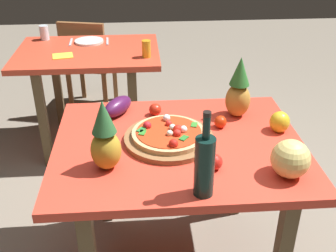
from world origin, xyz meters
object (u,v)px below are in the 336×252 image
at_px(drinking_glass_water, 44,33).
at_px(knife_utensil, 107,41).
at_px(tomato_near_board, 220,122).
at_px(drinking_glass_juice, 146,49).
at_px(pineapple_right, 105,139).
at_px(napkin_folded, 63,56).
at_px(display_table, 179,161).
at_px(dinner_plate, 89,41).
at_px(dining_chair, 88,60).
at_px(bell_pepper, 280,122).
at_px(wine_bottle, 204,165).
at_px(background_table, 89,66).
at_px(melon, 290,159).
at_px(eggplant, 118,106).
at_px(fork_utensil, 71,42).
at_px(tomato_beside_pepper, 214,162).
at_px(pizza, 169,133).
at_px(pizza_board, 169,138).
at_px(pineapple_left, 239,90).

distance_m(drinking_glass_water, knife_utensil, 0.50).
distance_m(tomato_near_board, drinking_glass_juice, 1.09).
xyz_separation_m(pineapple_right, napkin_folded, (-0.38, 1.40, -0.13)).
height_order(display_table, dinner_plate, dinner_plate).
distance_m(dining_chair, bell_pepper, 2.20).
bearing_deg(bell_pepper, wine_bottle, -134.23).
relative_size(wine_bottle, dinner_plate, 1.58).
relative_size(background_table, pineapple_right, 3.39).
height_order(dining_chair, wine_bottle, wine_bottle).
distance_m(melon, drinking_glass_water, 2.32).
bearing_deg(display_table, eggplant, 133.16).
bearing_deg(dinner_plate, drinking_glass_water, 164.87).
relative_size(display_table, tomato_near_board, 18.72).
height_order(display_table, pineapple_right, pineapple_right).
bearing_deg(fork_utensil, tomato_beside_pepper, -67.59).
relative_size(bell_pepper, napkin_folded, 0.74).
bearing_deg(background_table, pizza, -69.49).
bearing_deg(bell_pepper, dining_chair, 120.60).
relative_size(wine_bottle, tomato_near_board, 5.71).
xyz_separation_m(dinner_plate, knife_utensil, (0.14, 0.00, -0.00)).
relative_size(pineapple_right, tomato_near_board, 5.05).
height_order(pineapple_right, drinking_glass_water, pineapple_right).
distance_m(tomato_beside_pepper, dinner_plate, 1.87).
distance_m(wine_bottle, pineapple_right, 0.42).
xyz_separation_m(display_table, drinking_glass_water, (-0.89, 1.63, 0.16)).
height_order(pizza_board, pineapple_left, pineapple_left).
xyz_separation_m(wine_bottle, dinner_plate, (-0.60, 1.91, -0.12)).
distance_m(pizza_board, pineapple_right, 0.35).
xyz_separation_m(background_table, pineapple_left, (0.86, -1.10, 0.26)).
xyz_separation_m(background_table, bell_pepper, (1.03, -1.27, 0.17)).
distance_m(dining_chair, tomato_beside_pepper, 2.31).
bearing_deg(melon, fork_utensil, 121.08).
bearing_deg(tomato_near_board, dining_chair, 114.63).
xyz_separation_m(dining_chair, bell_pepper, (1.11, -1.87, 0.34)).
bearing_deg(dinner_plate, drinking_glass_juice, -40.57).
relative_size(pizza, napkin_folded, 2.42).
bearing_deg(drinking_glass_water, drinking_glass_juice, -30.67).
bearing_deg(pineapple_right, display_table, 28.64).
bearing_deg(wine_bottle, eggplant, 116.56).
distance_m(display_table, napkin_folded, 1.41).
bearing_deg(fork_utensil, pizza, -69.44).
xyz_separation_m(pizza_board, fork_utensil, (-0.64, 1.51, -0.01)).
relative_size(eggplant, dinner_plate, 0.91).
relative_size(dinner_plate, knife_utensil, 1.22).
distance_m(background_table, melon, 1.90).
xyz_separation_m(melon, bell_pepper, (0.07, 0.36, -0.03)).
relative_size(display_table, background_table, 1.09).
relative_size(pizza_board, pineapple_right, 1.34).
bearing_deg(knife_utensil, pizza_board, -79.85).
distance_m(pineapple_left, bell_pepper, 0.26).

